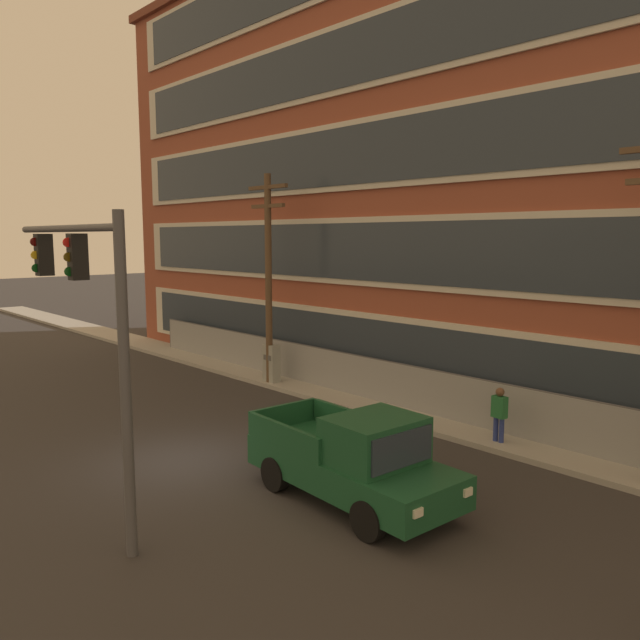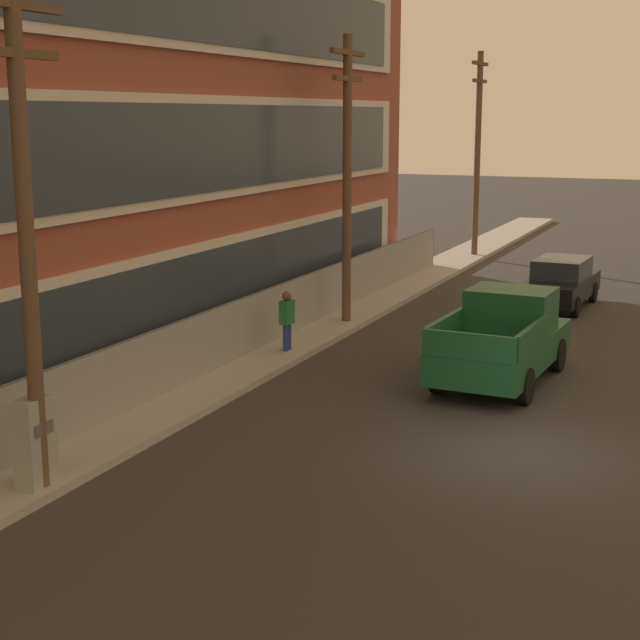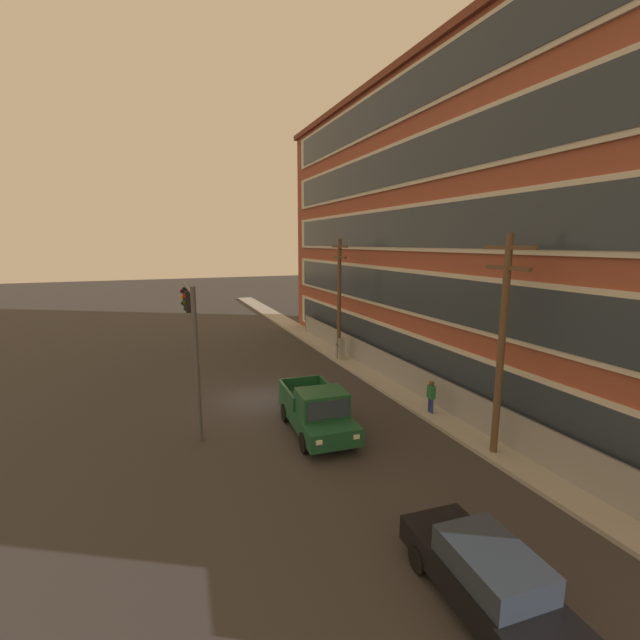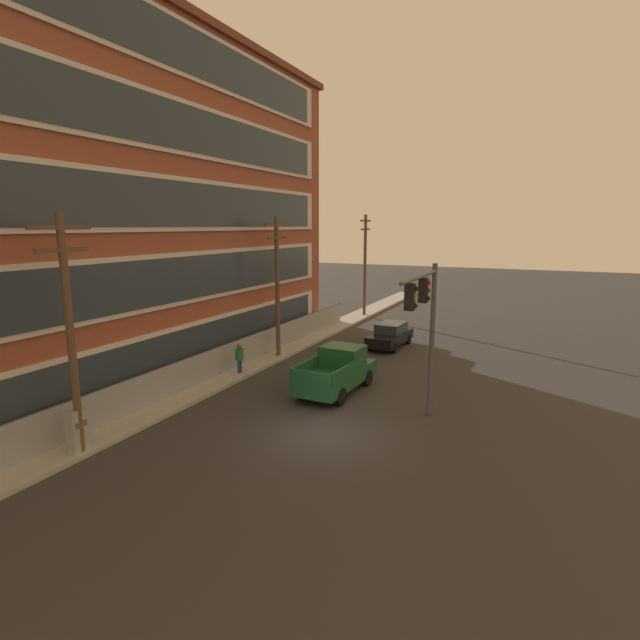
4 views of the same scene
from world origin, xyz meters
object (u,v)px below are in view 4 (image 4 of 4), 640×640
(utility_pole_near_corner, at_px, (70,326))
(electrical_cabinet, at_px, (78,432))
(pickup_truck_dark_green, at_px, (337,371))
(traffic_signal_mast, at_px, (425,316))
(utility_pole_midblock, at_px, (277,281))
(sedan_black, at_px, (390,335))
(pedestrian_near_cabinet, at_px, (239,358))
(utility_pole_far_east, at_px, (365,261))

(utility_pole_near_corner, distance_m, electrical_cabinet, 3.68)
(pickup_truck_dark_green, height_order, utility_pole_near_corner, utility_pole_near_corner)
(traffic_signal_mast, distance_m, utility_pole_midblock, 12.16)
(sedan_black, bearing_deg, pickup_truck_dark_green, -178.24)
(sedan_black, xyz_separation_m, utility_pole_midblock, (-5.35, 5.23, 3.75))
(pedestrian_near_cabinet, bearing_deg, traffic_signal_mast, -104.71)
(pickup_truck_dark_green, bearing_deg, sedan_black, 1.76)
(electrical_cabinet, bearing_deg, pickup_truck_dark_green, -28.75)
(utility_pole_midblock, xyz_separation_m, pedestrian_near_cabinet, (-4.01, 0.03, -3.57))
(pickup_truck_dark_green, relative_size, pedestrian_near_cabinet, 3.12)
(traffic_signal_mast, relative_size, sedan_black, 1.38)
(utility_pole_far_east, bearing_deg, pickup_truck_dark_green, -163.83)
(traffic_signal_mast, height_order, sedan_black, traffic_signal_mast)
(utility_pole_near_corner, distance_m, pedestrian_near_cabinet, 10.59)
(pickup_truck_dark_green, xyz_separation_m, sedan_black, (9.49, 0.29, -0.17))
(pickup_truck_dark_green, xyz_separation_m, utility_pole_far_east, (19.09, 5.53, 3.76))
(utility_pole_far_east, height_order, electrical_cabinet, utility_pole_far_east)
(utility_pole_midblock, height_order, pedestrian_near_cabinet, utility_pole_midblock)
(pickup_truck_dark_green, relative_size, utility_pole_far_east, 0.61)
(sedan_black, bearing_deg, utility_pole_near_corner, 165.46)
(sedan_black, xyz_separation_m, utility_pole_near_corner, (-19.35, 5.02, 3.70))
(electrical_cabinet, bearing_deg, traffic_signal_mast, -53.97)
(utility_pole_far_east, bearing_deg, sedan_black, -151.37)
(sedan_black, distance_m, utility_pole_near_corner, 20.32)
(pickup_truck_dark_green, relative_size, utility_pole_midblock, 0.64)
(utility_pole_near_corner, bearing_deg, pedestrian_near_cabinet, 1.42)
(utility_pole_midblock, distance_m, pedestrian_near_cabinet, 5.37)
(traffic_signal_mast, height_order, utility_pole_near_corner, utility_pole_near_corner)
(utility_pole_far_east, xyz_separation_m, pedestrian_near_cabinet, (-18.97, 0.02, -3.76))
(sedan_black, height_order, utility_pole_far_east, utility_pole_far_east)
(traffic_signal_mast, distance_m, electrical_cabinet, 12.93)
(sedan_black, relative_size, utility_pole_far_east, 0.53)
(sedan_black, height_order, electrical_cabinet, electrical_cabinet)
(traffic_signal_mast, relative_size, utility_pole_far_east, 0.73)
(traffic_signal_mast, height_order, pickup_truck_dark_green, traffic_signal_mast)
(utility_pole_near_corner, height_order, pedestrian_near_cabinet, utility_pole_near_corner)
(utility_pole_midblock, bearing_deg, pickup_truck_dark_green, -126.82)
(traffic_signal_mast, relative_size, electrical_cabinet, 3.85)
(utility_pole_near_corner, relative_size, utility_pole_midblock, 0.99)
(sedan_black, distance_m, pedestrian_near_cabinet, 10.74)
(utility_pole_midblock, relative_size, pedestrian_near_cabinet, 4.87)
(pickup_truck_dark_green, relative_size, sedan_black, 1.16)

